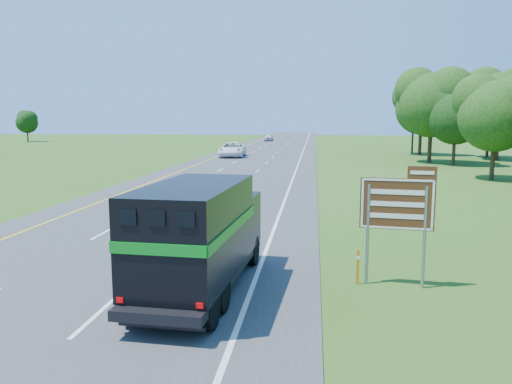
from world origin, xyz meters
TOP-DOWN VIEW (x-y plane):
  - road at (0.00, 50.00)m, footprint 15.00×260.00m
  - lane_markings at (0.00, 50.00)m, footprint 11.15×260.00m
  - horse_truck at (4.08, 3.95)m, footprint 2.71×7.34m
  - white_suv at (-3.49, 55.31)m, footprint 3.69×7.19m
  - far_car at (-3.13, 103.64)m, footprint 1.88×4.67m
  - exit_sign at (9.73, 5.25)m, footprint 2.13×0.35m
  - delineator at (8.62, 5.26)m, footprint 0.09×0.05m

SIDE VIEW (x-z plane):
  - road at x=0.00m, z-range 0.00..0.04m
  - lane_markings at x=0.00m, z-range 0.04..0.05m
  - delineator at x=8.62m, z-range 0.04..1.11m
  - far_car at x=-3.13m, z-range 0.04..1.63m
  - white_suv at x=-3.49m, z-range 0.04..1.98m
  - horse_truck at x=4.08m, z-range 0.15..3.34m
  - exit_sign at x=9.73m, z-range 0.54..4.16m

